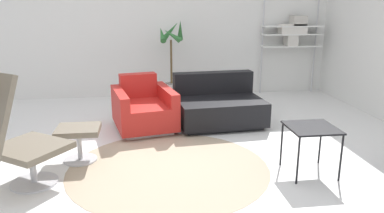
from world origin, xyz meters
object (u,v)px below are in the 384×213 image
(couch_low, at_px, (218,106))
(side_table, at_px, (312,131))
(potted_plant, at_px, (172,72))
(shelf_unit, at_px, (293,32))
(armchair_red, at_px, (144,110))
(ottoman, at_px, (79,136))

(couch_low, xyz_separation_m, side_table, (0.59, -1.72, 0.19))
(potted_plant, bearing_deg, shelf_unit, 5.17)
(shelf_unit, bearing_deg, side_table, -108.45)
(armchair_red, height_order, potted_plant, potted_plant)
(side_table, height_order, potted_plant, potted_plant)
(armchair_red, relative_size, shelf_unit, 0.55)
(ottoman, relative_size, side_table, 0.92)
(armchair_red, xyz_separation_m, side_table, (1.65, -1.65, 0.18))
(couch_low, distance_m, shelf_unit, 2.54)
(couch_low, bearing_deg, ottoman, 27.26)
(couch_low, height_order, shelf_unit, shelf_unit)
(ottoman, xyz_separation_m, couch_low, (1.76, 1.10, -0.03))
(ottoman, height_order, shelf_unit, shelf_unit)
(couch_low, bearing_deg, side_table, 104.03)
(shelf_unit, bearing_deg, ottoman, -141.69)
(armchair_red, xyz_separation_m, couch_low, (1.06, 0.08, -0.01))
(couch_low, bearing_deg, armchair_red, -0.70)
(couch_low, relative_size, shelf_unit, 0.65)
(armchair_red, distance_m, side_table, 2.34)
(ottoman, relative_size, potted_plant, 0.32)
(side_table, bearing_deg, ottoman, 165.20)
(side_table, height_order, shelf_unit, shelf_unit)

